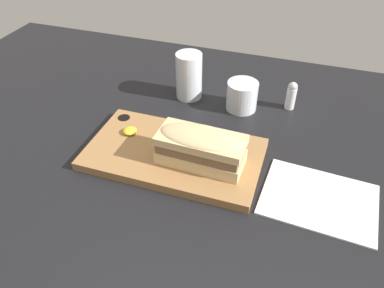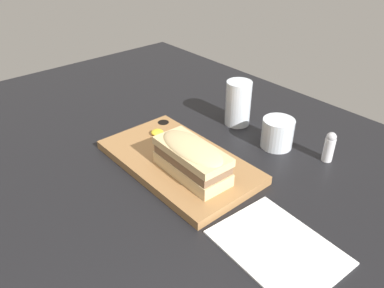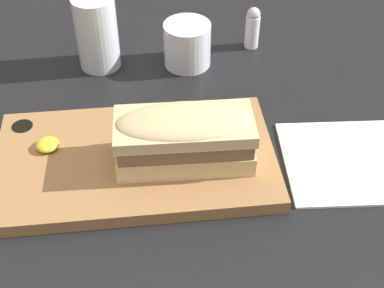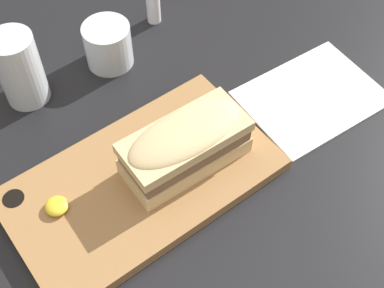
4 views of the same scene
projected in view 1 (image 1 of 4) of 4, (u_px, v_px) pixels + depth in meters
dining_table at (155, 176)px, 79.95cm from camera, size 157.16×124.18×2.00cm
serving_board at (174, 154)px, 82.52cm from camera, size 38.07×21.55×2.08cm
sandwich at (201, 146)px, 76.39cm from camera, size 18.22×8.64×7.83cm
mustard_dollop at (130, 131)px, 86.34cm from camera, size 3.18×3.18×1.27cm
water_glass at (189, 79)px, 99.61cm from camera, size 6.97×6.97×12.44cm
wine_glass at (242, 97)px, 96.26cm from camera, size 7.95×7.95×7.52cm
napkin at (319, 199)px, 73.21cm from camera, size 22.75×17.83×0.40cm
salt_shaker at (291, 95)px, 96.03cm from camera, size 2.50×2.50×7.60cm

